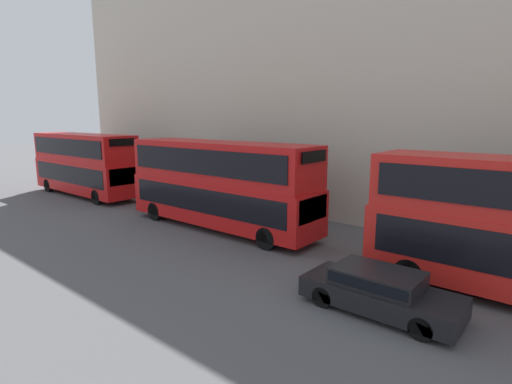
{
  "coord_description": "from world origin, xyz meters",
  "views": [
    {
      "loc": [
        -12.43,
        5.88,
        5.58
      ],
      "look_at": [
        0.48,
        16.65,
        2.45
      ],
      "focal_mm": 28.0,
      "sensor_mm": 36.0,
      "label": 1
    }
  ],
  "objects_px": {
    "bus_second_in_queue": "(220,182)",
    "bus_third_in_queue": "(84,162)",
    "car_hatchback": "(379,289)",
    "pedestrian": "(267,210)"
  },
  "relations": [
    {
      "from": "car_hatchback",
      "to": "pedestrian",
      "type": "bearing_deg",
      "value": 56.7
    },
    {
      "from": "bus_second_in_queue",
      "to": "pedestrian",
      "type": "height_order",
      "value": "bus_second_in_queue"
    },
    {
      "from": "pedestrian",
      "to": "bus_second_in_queue",
      "type": "bearing_deg",
      "value": 151.82
    },
    {
      "from": "bus_second_in_queue",
      "to": "bus_third_in_queue",
      "type": "xyz_separation_m",
      "value": [
        0.0,
        13.76,
        0.02
      ]
    },
    {
      "from": "car_hatchback",
      "to": "pedestrian",
      "type": "xyz_separation_m",
      "value": [
        5.69,
        8.66,
        0.05
      ]
    },
    {
      "from": "bus_second_in_queue",
      "to": "bus_third_in_queue",
      "type": "height_order",
      "value": "bus_third_in_queue"
    },
    {
      "from": "car_hatchback",
      "to": "pedestrian",
      "type": "relative_size",
      "value": 2.84
    },
    {
      "from": "bus_third_in_queue",
      "to": "pedestrian",
      "type": "bearing_deg",
      "value": -81.32
    },
    {
      "from": "bus_second_in_queue",
      "to": "pedestrian",
      "type": "xyz_separation_m",
      "value": [
        2.29,
        -1.23,
        -1.71
      ]
    },
    {
      "from": "bus_third_in_queue",
      "to": "car_hatchback",
      "type": "xyz_separation_m",
      "value": [
        -3.4,
        -23.64,
        -1.77
      ]
    }
  ]
}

